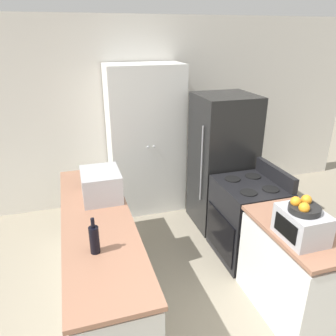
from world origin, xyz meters
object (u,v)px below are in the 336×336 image
(pantry_cabinet, at_px, (146,140))
(fruit_bowl, at_px, (304,207))
(microwave, at_px, (101,185))
(toaster_oven, at_px, (302,225))
(refrigerator, at_px, (222,162))
(stove, at_px, (247,219))
(wine_bottle, at_px, (94,239))

(pantry_cabinet, bearing_deg, fruit_bowl, -75.30)
(microwave, height_order, fruit_bowl, fruit_bowl)
(microwave, bearing_deg, toaster_oven, -39.53)
(pantry_cabinet, relative_size, refrigerator, 1.18)
(toaster_oven, xyz_separation_m, fruit_bowl, (-0.01, -0.00, 0.16))
(microwave, bearing_deg, fruit_bowl, -39.87)
(stove, height_order, wine_bottle, wine_bottle)
(pantry_cabinet, height_order, refrigerator, pantry_cabinet)
(refrigerator, bearing_deg, toaster_oven, -95.60)
(refrigerator, xyz_separation_m, microwave, (-1.57, -0.57, 0.17))
(pantry_cabinet, bearing_deg, wine_bottle, -112.79)
(pantry_cabinet, xyz_separation_m, stove, (0.80, -1.44, -0.56))
(fruit_bowl, bearing_deg, refrigerator, 83.92)
(microwave, bearing_deg, pantry_cabinet, 59.55)
(wine_bottle, distance_m, toaster_oven, 1.58)
(pantry_cabinet, bearing_deg, microwave, -120.45)
(microwave, bearing_deg, refrigerator, 20.01)
(wine_bottle, xyz_separation_m, fruit_bowl, (1.53, -0.30, 0.17))
(pantry_cabinet, height_order, microwave, pantry_cabinet)
(stove, distance_m, fruit_bowl, 1.23)
(wine_bottle, distance_m, fruit_bowl, 1.57)
(wine_bottle, height_order, toaster_oven, wine_bottle)
(refrigerator, xyz_separation_m, wine_bottle, (-1.72, -1.43, 0.14))
(toaster_oven, distance_m, fruit_bowl, 0.16)
(pantry_cabinet, relative_size, wine_bottle, 7.06)
(pantry_cabinet, relative_size, microwave, 4.58)
(microwave, bearing_deg, wine_bottle, -99.79)
(microwave, xyz_separation_m, fruit_bowl, (1.39, -1.16, 0.15))
(refrigerator, bearing_deg, fruit_bowl, -96.08)
(pantry_cabinet, xyz_separation_m, refrigerator, (0.82, -0.70, -0.16))
(fruit_bowl, bearing_deg, stove, 80.64)
(toaster_oven, bearing_deg, wine_bottle, 169.25)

